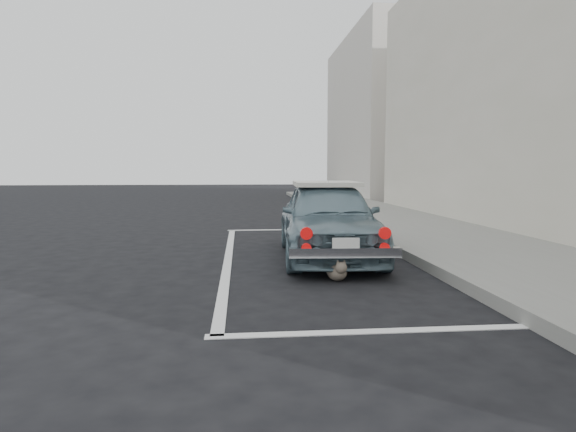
% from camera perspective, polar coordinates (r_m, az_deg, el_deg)
% --- Properties ---
extents(ground, '(80.00, 80.00, 0.00)m').
position_cam_1_polar(ground, '(4.67, 3.21, -11.71)').
color(ground, black).
rests_on(ground, ground).
extents(sidewalk, '(2.80, 40.00, 0.15)m').
position_cam_1_polar(sidewalk, '(7.61, 25.37, -4.91)').
color(sidewalk, slate).
rests_on(sidewalk, ground).
extents(building_far, '(3.50, 10.00, 8.00)m').
position_cam_1_polar(building_far, '(25.54, 10.67, 11.34)').
color(building_far, beige).
rests_on(building_far, ground).
extents(pline_rear, '(3.00, 0.12, 0.01)m').
position_cam_1_polar(pline_rear, '(4.31, 11.02, -13.25)').
color(pline_rear, silver).
rests_on(pline_rear, ground).
extents(pline_front, '(3.00, 0.12, 0.01)m').
position_cam_1_polar(pline_front, '(11.06, 0.64, -1.62)').
color(pline_front, silver).
rests_on(pline_front, ground).
extents(pline_side, '(0.12, 7.00, 0.01)m').
position_cam_1_polar(pline_side, '(7.54, -7.12, -5.05)').
color(pline_side, silver).
rests_on(pline_side, ground).
extents(retro_coupe, '(1.64, 3.67, 1.22)m').
position_cam_1_polar(retro_coupe, '(7.57, 4.75, -0.29)').
color(retro_coupe, slate).
rests_on(retro_coupe, ground).
extents(cat, '(0.29, 0.56, 0.30)m').
position_cam_1_polar(cat, '(6.06, 5.86, -6.38)').
color(cat, '#766A5A').
rests_on(cat, ground).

